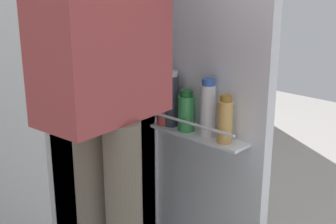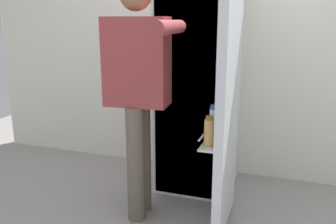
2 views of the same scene
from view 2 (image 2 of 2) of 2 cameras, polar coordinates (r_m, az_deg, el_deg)
The scene contains 4 objects.
ground_plane at distance 2.65m, azimuth 1.77°, elevation -16.00°, with size 6.25×6.25×0.00m, color gray.
kitchen_wall at distance 3.17m, azimuth 6.85°, elevation 11.85°, with size 4.40×0.10×2.41m, color silver.
refrigerator at distance 2.80m, azimuth 5.44°, elevation 4.32°, with size 0.64×1.17×1.70m.
person at distance 2.34m, azimuth -4.67°, elevation 4.86°, with size 0.55×0.69×1.60m.
Camera 2 is at (0.66, -2.19, 1.34)m, focal length 38.16 mm.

